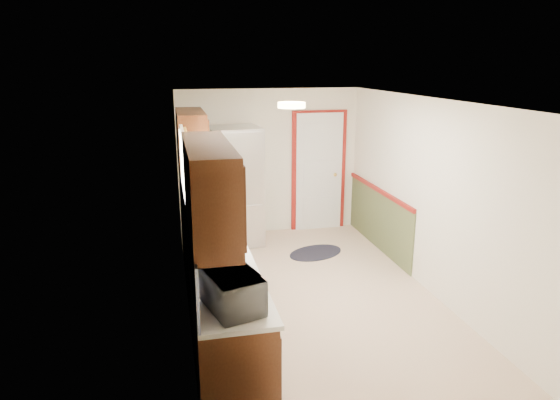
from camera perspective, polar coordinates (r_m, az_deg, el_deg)
name	(u,v)px	position (r m, az deg, el deg)	size (l,w,h in m)	color
room_shell	(311,202)	(5.95, 3.60, -0.22)	(3.20, 5.20, 2.52)	#CEB091
kitchen_run	(211,250)	(5.58, -7.94, -5.63)	(0.63, 4.00, 2.20)	#3E1D0E
back_wall_trim	(331,181)	(8.36, 5.87, 2.15)	(1.12, 2.30, 2.08)	maroon
ceiling_fixture	(292,105)	(5.47, 1.33, 10.79)	(0.30, 0.30, 0.06)	#FFD88C
microwave	(233,287)	(3.94, -5.42, -9.88)	(0.54, 0.30, 0.37)	white
refrigerator	(235,186)	(7.83, -5.16, 1.57)	(0.84, 0.81, 1.86)	#B7B7BC
rug	(316,253)	(7.65, 4.09, -6.03)	(0.89, 0.57, 0.01)	black
cooktop	(203,198)	(7.12, -8.80, 0.20)	(0.54, 0.65, 0.02)	black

